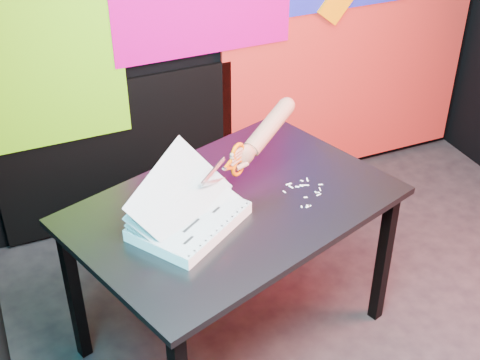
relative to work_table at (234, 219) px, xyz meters
name	(u,v)px	position (x,y,z in m)	size (l,w,h in m)	color
room	(428,90)	(0.52, -0.43, 0.68)	(3.01, 3.01, 2.71)	black
backdrop	(258,42)	(0.58, 1.03, 0.29)	(2.88, 0.05, 2.08)	red
work_table	(234,219)	(0.00, 0.00, 0.00)	(1.48, 1.22, 0.75)	black
printout_stack	(189,220)	(-0.22, -0.07, 0.11)	(0.52, 0.48, 0.31)	silver
scissors	(235,162)	(0.04, 0.08, 0.23)	(0.24, 0.14, 0.15)	silver
hand_forearm	(265,131)	(0.22, 0.18, 0.27)	(0.37, 0.23, 0.18)	#AE644E
paper_clippings	(304,190)	(0.31, -0.03, 0.08)	(0.18, 0.19, 0.00)	white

